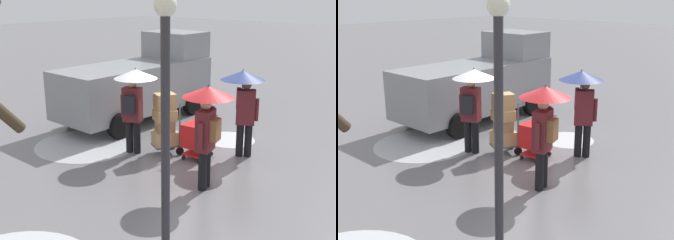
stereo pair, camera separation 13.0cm
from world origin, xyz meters
The scene contains 10 objects.
ground_plane centered at (0.00, 0.00, 0.00)m, with size 90.00×90.00×0.00m, color slate.
slush_patch_under_van centered at (2.64, 1.22, 0.00)m, with size 2.66×2.66×0.01m, color #ADAFB5.
slush_patch_mid_street centered at (0.02, -1.60, 0.00)m, with size 1.38×1.38×0.01m, color silver.
cargo_van_parked_right centered at (3.34, -1.59, 1.18)m, with size 2.21×5.34×2.60m.
shopping_cart_vendor centered at (-0.11, 0.01, 0.57)m, with size 0.63×0.87×1.02m.
hand_dolly_boxes centered at (0.67, 0.31, 0.82)m, with size 0.77×0.85×1.52m.
pedestrian_pink_side centered at (-1.23, 1.21, 1.57)m, with size 1.04×1.04×2.15m.
pedestrian_black_side centered at (-0.85, -0.78, 1.58)m, with size 1.04×1.04×2.15m.
pedestrian_white_side centered at (1.25, 0.78, 1.57)m, with size 1.04×1.04×2.15m.
street_lamp centered at (-2.56, 3.95, 2.37)m, with size 0.28×0.28×3.86m.
Camera 1 is at (-5.98, 7.82, 3.87)m, focal length 45.92 mm.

